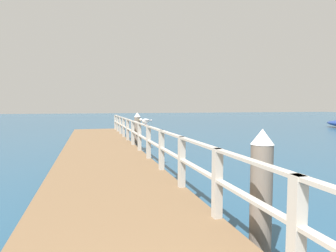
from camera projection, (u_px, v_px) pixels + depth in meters
name	position (u px, v px, depth m)	size (l,w,h in m)	color
pier_deck	(102.00, 158.00, 9.62)	(2.77, 20.36, 0.41)	brown
pier_railing	(139.00, 133.00, 9.92)	(0.12, 18.88, 1.00)	#B2ADA3
dock_piling_near	(261.00, 195.00, 3.56)	(0.29, 0.29, 1.72)	#6B6056
dock_piling_far	(138.00, 131.00, 12.55)	(0.29, 0.29, 1.72)	#6B6056
seagull_foreground	(146.00, 121.00, 8.77)	(0.47, 0.23, 0.21)	white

